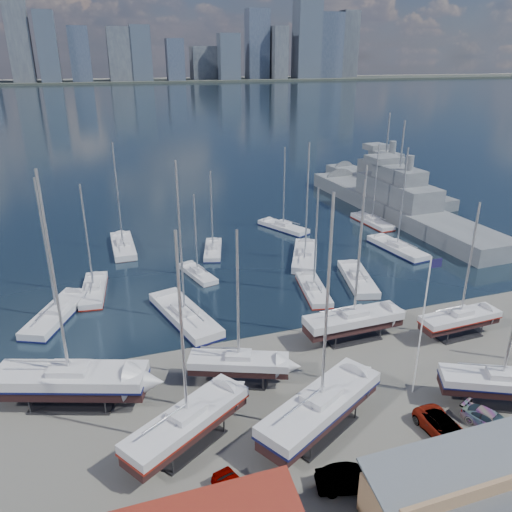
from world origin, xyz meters
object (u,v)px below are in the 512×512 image
object	(u,v)px
sailboat_cradle_0	(71,380)
flagpole	(424,317)
car_a	(238,495)
naval_ship_east	(396,206)
naval_ship_west	(383,182)

from	to	relation	value
sailboat_cradle_0	flagpole	xyz separation A→B (m)	(27.62, -7.68, 4.99)
car_a	naval_ship_east	bearing A→B (deg)	33.45
sailboat_cradle_0	naval_ship_west	distance (m)	83.42
naval_ship_east	car_a	world-z (taller)	naval_ship_east
sailboat_cradle_0	car_a	bearing A→B (deg)	-35.20
sailboat_cradle_0	car_a	distance (m)	17.26
naval_ship_west	car_a	distance (m)	86.69
naval_ship_west	flagpole	distance (m)	71.81
naval_ship_east	naval_ship_west	world-z (taller)	naval_ship_east
naval_ship_east	car_a	xyz separation A→B (m)	(-45.12, -51.36, -0.90)
sailboat_cradle_0	flagpole	bearing A→B (deg)	3.73
sailboat_cradle_0	naval_ship_east	xyz separation A→B (m)	(55.11, 37.37, -0.59)
naval_ship_east	flagpole	distance (m)	53.07
sailboat_cradle_0	naval_ship_west	size ratio (longest dim) A/B	0.51
naval_ship_east	naval_ship_west	bearing A→B (deg)	-26.92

